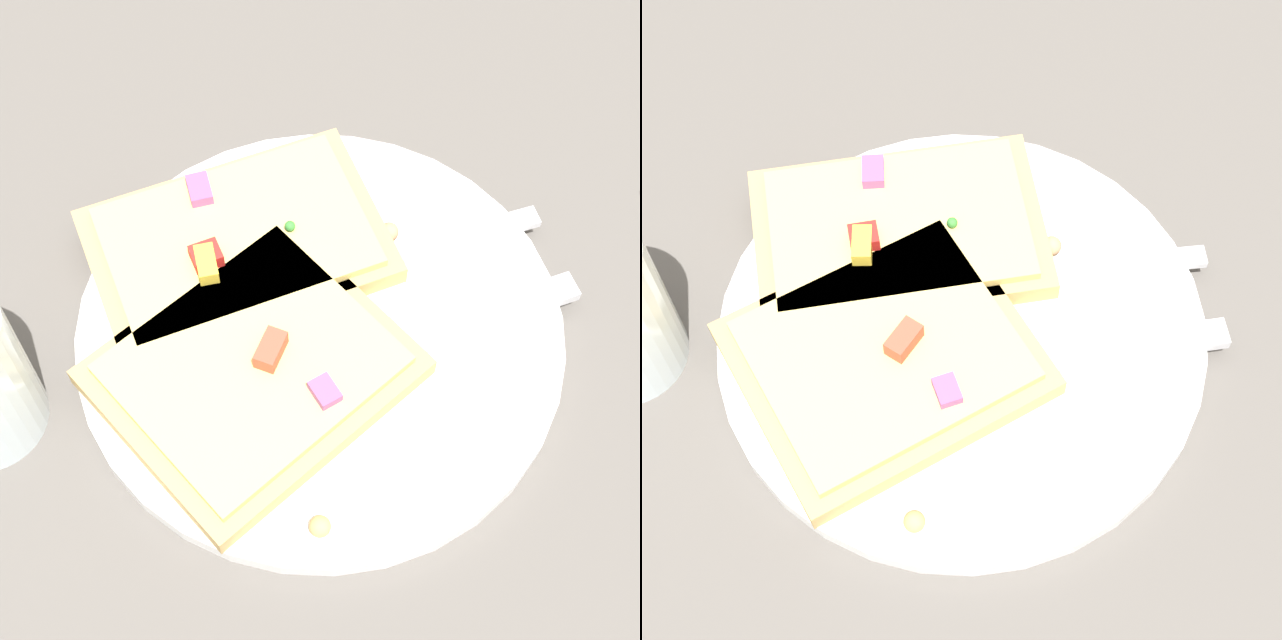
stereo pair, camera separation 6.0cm
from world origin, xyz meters
TOP-DOWN VIEW (x-y plane):
  - ground_plane at (0.00, 0.00)m, footprint 4.00×4.00m
  - plate at (0.00, 0.00)m, footprint 0.28×0.28m
  - fork at (-0.04, 0.01)m, footprint 0.08×0.23m
  - knife at (0.01, 0.07)m, footprint 0.08×0.19m
  - pizza_slice_main at (0.03, -0.04)m, footprint 0.20×0.20m
  - pizza_slice_corner at (-0.05, -0.05)m, footprint 0.16×0.20m
  - crumb_scatter at (0.00, -0.01)m, footprint 0.23×0.12m

SIDE VIEW (x-z plane):
  - ground_plane at x=0.00m, z-range 0.00..0.00m
  - plate at x=0.00m, z-range 0.00..0.01m
  - fork at x=-0.04m, z-range 0.01..0.02m
  - knife at x=0.01m, z-range 0.01..0.02m
  - crumb_scatter at x=0.00m, z-range 0.01..0.02m
  - pizza_slice_main at x=0.03m, z-range 0.01..0.04m
  - pizza_slice_corner at x=-0.05m, z-range 0.01..0.04m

